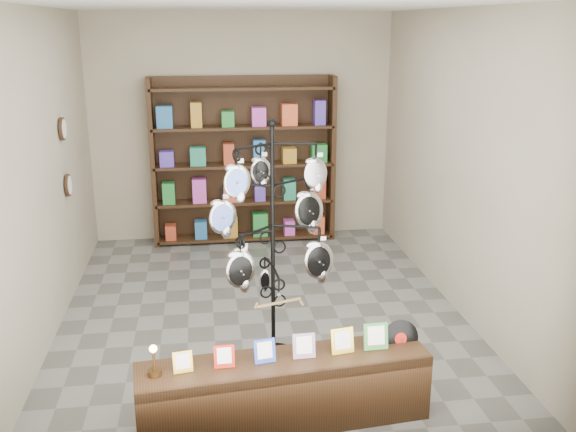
% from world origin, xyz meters
% --- Properties ---
extents(ground, '(5.00, 5.00, 0.00)m').
position_xyz_m(ground, '(0.00, 0.00, 0.00)').
color(ground, slate).
rests_on(ground, ground).
extents(room_envelope, '(5.00, 5.00, 5.00)m').
position_xyz_m(room_envelope, '(0.00, 0.00, 1.85)').
color(room_envelope, '#AFA48D').
rests_on(room_envelope, ground).
extents(display_tree, '(1.10, 1.06, 2.12)m').
position_xyz_m(display_tree, '(0.01, -1.00, 1.22)').
color(display_tree, black).
rests_on(display_tree, ground).
extents(front_shelf, '(2.16, 0.64, 0.75)m').
position_xyz_m(front_shelf, '(-0.02, -1.97, 0.26)').
color(front_shelf, black).
rests_on(front_shelf, ground).
extents(back_shelving, '(2.42, 0.36, 2.20)m').
position_xyz_m(back_shelving, '(0.00, 2.30, 1.03)').
color(back_shelving, black).
rests_on(back_shelving, ground).
extents(wall_clocks, '(0.03, 0.24, 0.84)m').
position_xyz_m(wall_clocks, '(-1.97, 0.80, 1.50)').
color(wall_clocks, black).
rests_on(wall_clocks, ground).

